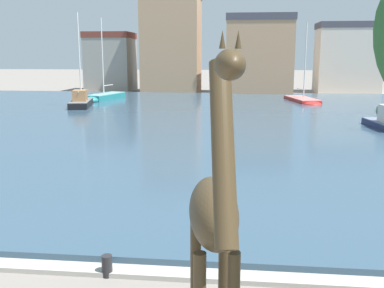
{
  "coord_description": "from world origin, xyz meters",
  "views": [
    {
      "loc": [
        2.56,
        -0.39,
        4.9
      ],
      "look_at": [
        1.11,
        12.99,
        2.2
      ],
      "focal_mm": 41.59,
      "sensor_mm": 36.0,
      "label": 1
    }
  ],
  "objects_px": {
    "sailboat_teal": "(103,98)",
    "mooring_bollard": "(107,266)",
    "sailboat_black": "(82,102)",
    "sailboat_red": "(304,101)",
    "giraffe_statue": "(214,222)"
  },
  "relations": [
    {
      "from": "sailboat_teal",
      "to": "mooring_bollard",
      "type": "bearing_deg",
      "value": -72.6
    },
    {
      "from": "sailboat_teal",
      "to": "mooring_bollard",
      "type": "xyz_separation_m",
      "value": [
        11.38,
        -36.3,
        -0.24
      ]
    },
    {
      "from": "sailboat_red",
      "to": "sailboat_teal",
      "type": "relative_size",
      "value": 0.93
    },
    {
      "from": "giraffe_statue",
      "to": "sailboat_black",
      "type": "relative_size",
      "value": 0.6
    },
    {
      "from": "sailboat_red",
      "to": "sailboat_teal",
      "type": "xyz_separation_m",
      "value": [
        -20.66,
        -0.42,
        0.14
      ]
    },
    {
      "from": "giraffe_statue",
      "to": "sailboat_red",
      "type": "height_order",
      "value": "sailboat_red"
    },
    {
      "from": "sailboat_black",
      "to": "sailboat_red",
      "type": "distance_m",
      "value": 21.8
    },
    {
      "from": "sailboat_teal",
      "to": "mooring_bollard",
      "type": "height_order",
      "value": "sailboat_teal"
    },
    {
      "from": "sailboat_black",
      "to": "giraffe_statue",
      "type": "bearing_deg",
      "value": -67.11
    },
    {
      "from": "sailboat_black",
      "to": "mooring_bollard",
      "type": "xyz_separation_m",
      "value": [
        11.54,
        -30.29,
        -0.38
      ]
    },
    {
      "from": "sailboat_black",
      "to": "sailboat_teal",
      "type": "distance_m",
      "value": 6.01
    },
    {
      "from": "giraffe_statue",
      "to": "sailboat_teal",
      "type": "height_order",
      "value": "sailboat_teal"
    },
    {
      "from": "giraffe_statue",
      "to": "sailboat_black",
      "type": "xyz_separation_m",
      "value": [
        -14.12,
        33.45,
        -1.99
      ]
    },
    {
      "from": "sailboat_teal",
      "to": "sailboat_black",
      "type": "bearing_deg",
      "value": -91.56
    },
    {
      "from": "giraffe_statue",
      "to": "sailboat_black",
      "type": "height_order",
      "value": "sailboat_black"
    }
  ]
}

